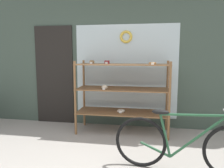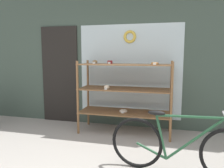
# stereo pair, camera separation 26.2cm
# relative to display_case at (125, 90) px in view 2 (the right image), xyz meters

# --- Properties ---
(storefront_facade) EXTENTS (6.32, 0.13, 3.47)m
(storefront_facade) POSITION_rel_display_case_xyz_m (-0.21, 0.44, 0.86)
(storefront_facade) COLOR #3D4C42
(storefront_facade) RESTS_ON ground_plane
(display_case) EXTENTS (1.74, 0.60, 1.39)m
(display_case) POSITION_rel_display_case_xyz_m (0.00, 0.00, 0.00)
(display_case) COLOR brown
(display_case) RESTS_ON ground_plane
(bicycle) EXTENTS (1.78, 0.46, 0.81)m
(bicycle) POSITION_rel_display_case_xyz_m (0.95, -1.33, -0.47)
(bicycle) COLOR black
(bicycle) RESTS_ON ground_plane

